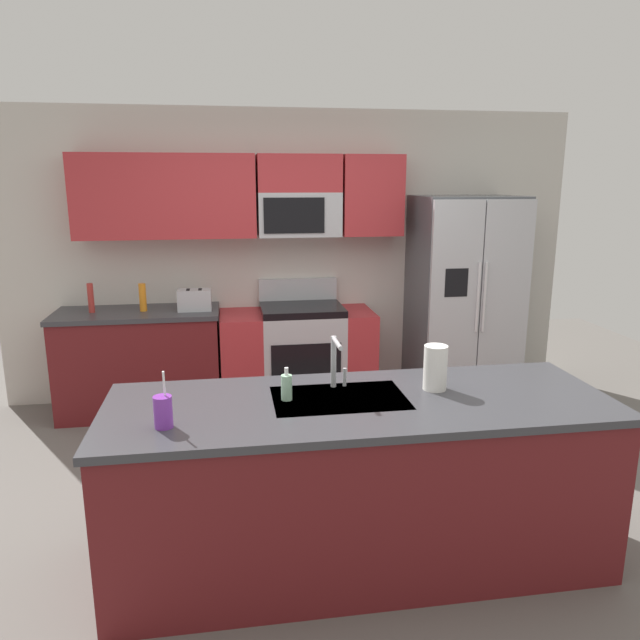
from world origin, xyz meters
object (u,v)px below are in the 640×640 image
Objects in this scene: refrigerator at (463,299)px; sink_faucet at (336,358)px; pepper_mill at (91,298)px; bottle_orange at (143,297)px; paper_towel_roll at (435,368)px; drink_cup_purple at (163,412)px; soap_dispenser at (287,387)px; toaster at (195,300)px; range_oven at (298,355)px.

refrigerator is 6.56× the size of sink_faucet.
pepper_mill is 0.42m from bottle_orange.
pepper_mill is at bearing 134.39° from paper_towel_roll.
drink_cup_purple reaches higher than bottle_orange.
soap_dispenser is at bearing -177.65° from paper_towel_roll.
pepper_mill is at bearing 128.03° from sink_faucet.
paper_towel_roll is (0.52, -0.10, -0.05)m from sink_faucet.
refrigerator is 2.83m from bottle_orange.
paper_towel_roll reaches higher than bottle_orange.
pepper_mill reaches higher than toaster.
toaster is at bearing 89.49° from drink_cup_purple.
toaster is (-2.40, 0.02, 0.07)m from refrigerator.
pepper_mill is 0.92× the size of drink_cup_purple.
sink_faucet is at bearing -51.97° from pepper_mill.
paper_towel_roll is at bearing -78.33° from range_oven.
pepper_mill reaches higher than paper_towel_roll.
refrigerator reaches higher than pepper_mill.
sink_faucet is at bearing 24.26° from drink_cup_purple.
sink_faucet is at bearing 25.09° from soap_dispenser.
range_oven is at bearing 0.08° from pepper_mill.
bottle_orange is at bearing 99.17° from drink_cup_purple.
toaster is at bearing 111.59° from sink_faucet.
paper_towel_roll is at bearing -10.49° from sink_faucet.
range_oven is 4.86× the size of toaster.
pepper_mill is at bearing 121.71° from soap_dispenser.
range_oven is 0.74× the size of refrigerator.
sink_faucet is 0.32m from soap_dispenser.
pepper_mill is at bearing 176.64° from toaster.
sink_faucet is (1.26, -2.15, 0.05)m from bottle_orange.
drink_cup_purple is (-0.85, -0.39, -0.09)m from sink_faucet.
soap_dispenser is (-0.33, -2.28, 0.53)m from range_oven.
toaster is at bearing 179.54° from refrigerator.
range_oven is 1.04m from toaster.
drink_cup_purple is at bearing -90.51° from toaster.
range_oven is 5.77× the size of bottle_orange.
pepper_mill is (-0.85, 0.05, 0.03)m from toaster.
sink_faucet reaches higher than drink_cup_purple.
pepper_mill is (-3.25, 0.07, 0.10)m from refrigerator.
bottle_orange is 0.84× the size of sink_faucet.
drink_cup_purple is at bearing -109.65° from range_oven.
refrigerator is at bearing -2.72° from range_oven.
range_oven is at bearing 3.39° from toaster.
toaster is 2.49m from drink_cup_purple.
refrigerator is 10.88× the size of soap_dispenser.
pepper_mill is (-1.74, -0.00, 0.58)m from range_oven.
soap_dispenser is at bearing -129.79° from refrigerator.
paper_towel_roll is (0.46, -2.25, 0.58)m from range_oven.
refrigerator is at bearing -0.46° from toaster.
drink_cup_purple is at bearing -155.74° from sink_faucet.
drink_cup_purple reaches higher than toaster.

